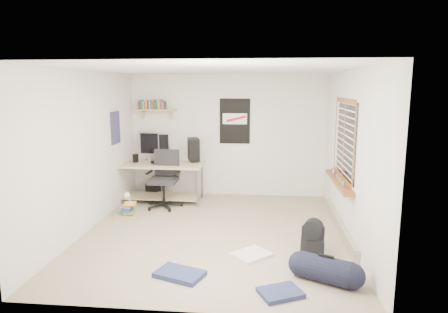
# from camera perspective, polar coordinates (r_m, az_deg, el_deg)

# --- Properties ---
(floor) EXTENTS (4.00, 4.50, 0.01)m
(floor) POSITION_cam_1_polar(r_m,az_deg,el_deg) (6.36, -1.35, -10.81)
(floor) COLOR gray
(floor) RESTS_ON ground
(ceiling) EXTENTS (4.00, 4.50, 0.01)m
(ceiling) POSITION_cam_1_polar(r_m,az_deg,el_deg) (5.95, -1.45, 12.41)
(ceiling) COLOR white
(ceiling) RESTS_ON ground
(back_wall) EXTENTS (4.00, 0.01, 2.50)m
(back_wall) POSITION_cam_1_polar(r_m,az_deg,el_deg) (8.25, 0.51, 3.01)
(back_wall) COLOR silver
(back_wall) RESTS_ON ground
(left_wall) EXTENTS (0.01, 4.50, 2.50)m
(left_wall) POSITION_cam_1_polar(r_m,az_deg,el_deg) (6.58, -19.00, 0.67)
(left_wall) COLOR silver
(left_wall) RESTS_ON ground
(right_wall) EXTENTS (0.01, 4.50, 2.50)m
(right_wall) POSITION_cam_1_polar(r_m,az_deg,el_deg) (6.12, 17.58, 0.08)
(right_wall) COLOR silver
(right_wall) RESTS_ON ground
(desk) EXTENTS (1.83, 1.06, 0.79)m
(desk) POSITION_cam_1_polar(r_m,az_deg,el_deg) (8.01, -9.15, -3.77)
(desk) COLOR tan
(desk) RESTS_ON floor
(monitor_left) EXTENTS (0.44, 0.16, 0.47)m
(monitor_left) POSITION_cam_1_polar(r_m,az_deg,el_deg) (8.26, -10.59, 1.24)
(monitor_left) COLOR #ADACB1
(monitor_left) RESTS_ON desk
(monitor_right) EXTENTS (0.42, 0.13, 0.45)m
(monitor_right) POSITION_cam_1_polar(r_m,az_deg,el_deg) (8.20, -9.13, 1.16)
(monitor_right) COLOR #A1A2A6
(monitor_right) RESTS_ON desk
(pc_tower) EXTENTS (0.31, 0.46, 0.44)m
(pc_tower) POSITION_cam_1_polar(r_m,az_deg,el_deg) (8.05, -4.36, 1.05)
(pc_tower) COLOR black
(pc_tower) RESTS_ON desk
(keyboard) EXTENTS (0.43, 0.29, 0.02)m
(keyboard) POSITION_cam_1_polar(r_m,az_deg,el_deg) (7.94, -8.97, -0.70)
(keyboard) COLOR black
(keyboard) RESTS_ON desk
(speaker_left) EXTENTS (0.11, 0.11, 0.16)m
(speaker_left) POSITION_cam_1_polar(r_m,az_deg,el_deg) (8.00, -12.52, -0.22)
(speaker_left) COLOR black
(speaker_left) RESTS_ON desk
(speaker_right) EXTENTS (0.09, 0.09, 0.16)m
(speaker_right) POSITION_cam_1_polar(r_m,az_deg,el_deg) (7.77, -7.82, -0.38)
(speaker_right) COLOR black
(speaker_right) RESTS_ON desk
(office_chair) EXTENTS (0.76, 0.76, 1.08)m
(office_chair) POSITION_cam_1_polar(r_m,az_deg,el_deg) (7.57, -8.65, -3.60)
(office_chair) COLOR black
(office_chair) RESTS_ON floor
(wall_shelf) EXTENTS (0.80, 0.22, 0.24)m
(wall_shelf) POSITION_cam_1_polar(r_m,az_deg,el_deg) (8.34, -9.59, 6.61)
(wall_shelf) COLOR tan
(wall_shelf) RESTS_ON back_wall
(poster_back_wall) EXTENTS (0.62, 0.03, 0.92)m
(poster_back_wall) POSITION_cam_1_polar(r_m,az_deg,el_deg) (8.18, 1.55, 5.06)
(poster_back_wall) COLOR black
(poster_back_wall) RESTS_ON back_wall
(poster_left_wall) EXTENTS (0.02, 0.42, 0.60)m
(poster_left_wall) POSITION_cam_1_polar(r_m,az_deg,el_deg) (7.64, -15.26, 3.98)
(poster_left_wall) COLOR navy
(poster_left_wall) RESTS_ON left_wall
(window) EXTENTS (0.10, 1.50, 1.26)m
(window) POSITION_cam_1_polar(r_m,az_deg,el_deg) (6.37, 16.64, 2.32)
(window) COLOR brown
(window) RESTS_ON right_wall
(baseboard_heater) EXTENTS (0.08, 2.50, 0.18)m
(baseboard_heater) POSITION_cam_1_polar(r_m,az_deg,el_deg) (6.68, 16.09, -9.31)
(baseboard_heater) COLOR #B7B2A8
(baseboard_heater) RESTS_ON floor
(backpack) EXTENTS (0.34, 0.30, 0.38)m
(backpack) POSITION_cam_1_polar(r_m,az_deg,el_deg) (5.64, 12.54, -11.63)
(backpack) COLOR black
(backpack) RESTS_ON floor
(duffel_bag) EXTENTS (0.41, 0.41, 0.61)m
(duffel_bag) POSITION_cam_1_polar(r_m,az_deg,el_deg) (4.97, 14.29, -15.55)
(duffel_bag) COLOR black
(duffel_bag) RESTS_ON floor
(tshirt) EXTENTS (0.61, 0.60, 0.04)m
(tshirt) POSITION_cam_1_polar(r_m,az_deg,el_deg) (5.55, 3.96, -13.79)
(tshirt) COLOR silver
(tshirt) RESTS_ON floor
(jeans_a) EXTENTS (0.65, 0.53, 0.06)m
(jeans_a) POSITION_cam_1_polar(r_m,az_deg,el_deg) (5.03, -6.35, -16.34)
(jeans_a) COLOR navy
(jeans_a) RESTS_ON floor
(jeans_b) EXTENTS (0.55, 0.50, 0.06)m
(jeans_b) POSITION_cam_1_polar(r_m,az_deg,el_deg) (4.66, 8.07, -18.72)
(jeans_b) COLOR navy
(jeans_b) RESTS_ON floor
(book_stack) EXTENTS (0.54, 0.48, 0.31)m
(book_stack) POSITION_cam_1_polar(r_m,az_deg,el_deg) (7.32, -13.46, -6.99)
(book_stack) COLOR brown
(book_stack) RESTS_ON floor
(desk_lamp) EXTENTS (0.19, 0.23, 0.20)m
(desk_lamp) POSITION_cam_1_polar(r_m,az_deg,el_deg) (7.23, -13.44, -5.30)
(desk_lamp) COLOR white
(desk_lamp) RESTS_ON book_stack
(subwoofer) EXTENTS (0.27, 0.27, 0.28)m
(subwoofer) POSITION_cam_1_polar(r_m,az_deg,el_deg) (8.48, -10.07, -4.59)
(subwoofer) COLOR black
(subwoofer) RESTS_ON floor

